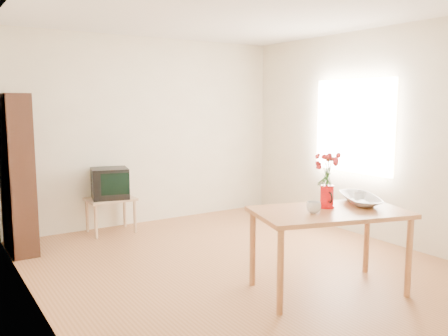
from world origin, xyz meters
TOP-DOWN VIEW (x-y plane):
  - room at (0.03, 0.00)m, footprint 4.50×4.50m
  - table at (0.29, -0.99)m, footprint 1.50×1.10m
  - tv_stand at (-0.70, 1.97)m, footprint 0.60×0.45m
  - bookshelf at (-1.85, 1.75)m, footprint 0.28×0.70m
  - pitcher at (0.33, -0.91)m, footprint 0.14×0.21m
  - flowers at (0.34, -0.91)m, footprint 0.24×0.24m
  - mug at (0.09, -1.00)m, footprint 0.16×0.16m
  - bowl at (0.75, -0.94)m, footprint 0.62×0.62m
  - teacup_a at (0.71, -0.94)m, footprint 0.08×0.08m
  - teacup_b at (0.79, -0.92)m, footprint 0.08×0.08m
  - television at (-0.70, 1.98)m, footprint 0.54×0.51m

SIDE VIEW (x-z plane):
  - tv_stand at x=-0.70m, z-range 0.16..0.62m
  - television at x=-0.70m, z-range 0.46..0.86m
  - table at x=0.29m, z-range 0.29..1.04m
  - mug at x=0.09m, z-range 0.75..0.85m
  - bookshelf at x=-1.85m, z-range -0.06..1.74m
  - pitcher at x=0.33m, z-range 0.74..0.95m
  - teacup_a at x=0.71m, z-range 0.89..0.95m
  - teacup_b at x=0.79m, z-range 0.89..0.95m
  - bowl at x=0.75m, z-range 0.75..1.18m
  - flowers at x=0.34m, z-range 0.95..1.29m
  - room at x=0.03m, z-range -0.95..3.55m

